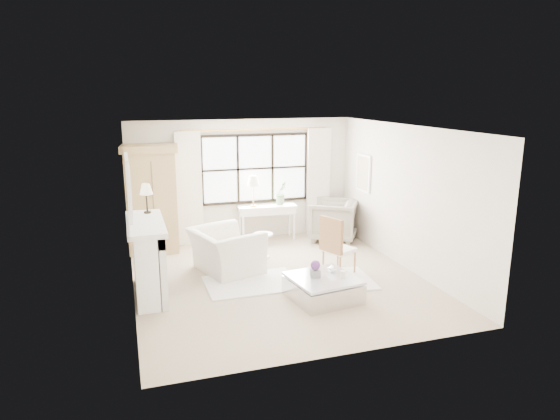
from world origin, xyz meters
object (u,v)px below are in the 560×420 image
Objects in this scene: club_armchair at (226,251)px; coffee_table at (323,289)px; console_table at (267,222)px; armoire at (152,198)px.

club_armchair is 1.10× the size of coffee_table.
console_table is 2.18m from club_armchair.
console_table is (2.49, 0.09, -0.74)m from armoire.
armoire is 1.98× the size of coffee_table.
club_armchair is (-1.30, -1.75, 0.00)m from console_table.
club_armchair is at bearing -48.69° from armoire.
armoire is at bearing 18.53° from club_armchair.
armoire is 1.68× the size of console_table.
console_table is at bearing 7.80° from armoire.
coffee_table is at bearing -161.75° from club_armchair.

